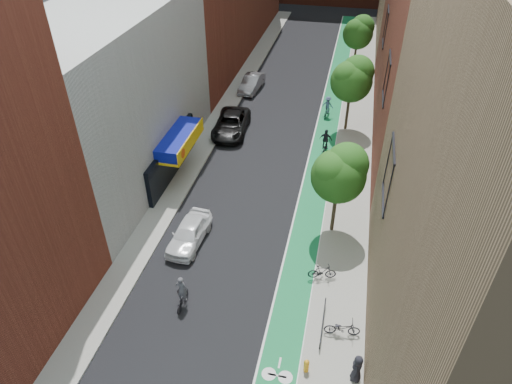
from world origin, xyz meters
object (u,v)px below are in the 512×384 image
Objects in this scene: cyclist_lead at (182,296)px; cyclist_lane_mid at (325,144)px; cyclist_lane_far at (328,108)px; cyclist_lane_near at (327,170)px; pedestrian at (357,368)px; parked_car_silver at (252,83)px; parked_car_black at (231,124)px; fire_hydrant at (306,365)px; parked_car_white at (189,233)px.

cyclist_lead is 18.62m from cyclist_lane_mid.
cyclist_lane_far is at bearing -102.49° from cyclist_lead.
cyclist_lane_near is 1.33× the size of pedestrian.
cyclist_lane_near is at bearing -52.96° from parked_car_silver.
parked_car_silver is 13.90m from cyclist_lane_mid.
parked_car_black is at bearing -148.20° from pedestrian.
cyclist_lane_mid is 1.29× the size of pedestrian.
cyclist_lead is 9.74m from pedestrian.
parked_car_black is 3.01× the size of cyclist_lane_far.
cyclist_lane_far is (8.26, -4.22, 0.12)m from parked_car_silver.
cyclist_lead is at bearing 64.71° from cyclist_lane_near.
pedestrian reaches higher than fire_hydrant.
parked_car_white is at bearing -81.44° from parked_car_silver.
pedestrian is at bearing 100.46° from cyclist_lane_near.
cyclist_lane_mid is 20.24m from fire_hydrant.
fire_hydrant is at bearing -38.39° from parked_car_white.
cyclist_lead is at bearing 89.48° from cyclist_lane_far.
parked_car_silver is at bearing -155.39° from pedestrian.
parked_car_silver reaches higher than fire_hydrant.
parked_car_black is 9.41m from cyclist_lane_far.
cyclist_lane_mid is at bearing -167.14° from pedestrian.
parked_car_black is 23.87m from fire_hydrant.
parked_car_white is at bearing 138.43° from fire_hydrant.
cyclist_lead is 1.27× the size of pedestrian.
parked_car_silver is 5.95× the size of fire_hydrant.
cyclist_lead is at bearing -86.69° from parked_car_black.
cyclist_lane_mid is (-0.52, 4.00, -0.16)m from cyclist_lane_near.
cyclist_lane_far is at bearing 93.35° from fire_hydrant.
parked_car_black is at bearing 113.63° from fire_hydrant.
cyclist_lane_far is (5.55, 24.24, 0.16)m from cyclist_lead.
cyclist_lane_far is (8.00, 4.95, 0.06)m from parked_car_black.
cyclist_lane_far is at bearing -84.52° from cyclist_lane_near.
cyclist_lane_mid is at bearing 93.18° from fire_hydrant.
cyclist_lane_mid is 1.07× the size of cyclist_lane_far.
fire_hydrant is (-2.30, -0.10, -0.40)m from pedestrian.
cyclist_lane_mid is at bearing 106.24° from cyclist_lane_far.
cyclist_lane_mid is (8.71, -10.84, 0.03)m from parked_car_silver.
parked_car_white is 11.73m from cyclist_lane_near.
pedestrian is 2.09× the size of fire_hydrant.
parked_car_black is 2.73× the size of cyclist_lane_near.
parked_car_black is 19.44m from cyclist_lead.
cyclist_lane_near is at bearing -115.15° from cyclist_lead.
cyclist_lane_mid is 20.40m from pedestrian.
pedestrian is (11.87, -21.77, 0.14)m from parked_car_black.
parked_car_silver is 33.24m from pedestrian.
parked_car_silver is 2.85× the size of pedestrian.
cyclist_lane_far reaches higher than parked_car_black.
parked_car_white is 13.02m from pedestrian.
cyclist_lane_mid reaches higher than parked_car_white.
parked_car_white is at bearing 82.86° from cyclist_lane_far.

